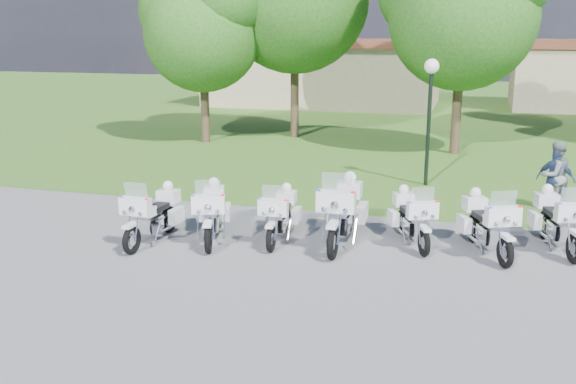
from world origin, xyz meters
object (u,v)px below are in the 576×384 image
(motorcycle_3, at_px, (343,211))
(motorcycle_6, at_px, (557,220))
(motorcycle_1, at_px, (212,212))
(bystander_c, at_px, (555,180))
(motorcycle_4, at_px, (412,217))
(motorcycle_5, at_px, (487,223))
(motorcycle_0, at_px, (154,214))
(bystander_b, at_px, (555,176))
(lamp_post, at_px, (431,90))
(motorcycle_2, at_px, (280,214))

(motorcycle_3, xyz_separation_m, motorcycle_6, (4.52, 0.98, -0.10))
(motorcycle_1, xyz_separation_m, bystander_c, (7.69, 4.81, 0.17))
(motorcycle_1, relative_size, motorcycle_4, 1.11)
(motorcycle_6, bearing_deg, motorcycle_5, 10.76)
(motorcycle_0, bearing_deg, bystander_b, -146.58)
(motorcycle_1, relative_size, bystander_c, 1.37)
(motorcycle_4, bearing_deg, motorcycle_0, -8.07)
(motorcycle_0, xyz_separation_m, motorcycle_1, (1.20, 0.48, 0.02))
(motorcycle_6, xyz_separation_m, bystander_b, (0.25, 3.36, 0.26))
(motorcycle_5, bearing_deg, motorcycle_1, -14.64)
(motorcycle_6, height_order, lamp_post, lamp_post)
(motorcycle_0, xyz_separation_m, motorcycle_6, (8.62, 2.03, 0.01))
(lamp_post, bearing_deg, motorcycle_1, -122.16)
(motorcycle_1, distance_m, motorcycle_5, 6.01)
(lamp_post, bearing_deg, motorcycle_3, -102.21)
(motorcycle_0, distance_m, motorcycle_6, 8.86)
(motorcycle_3, relative_size, motorcycle_6, 1.18)
(bystander_c, bearing_deg, bystander_b, -61.11)
(motorcycle_2, relative_size, bystander_b, 1.17)
(motorcycle_4, height_order, lamp_post, lamp_post)
(bystander_c, bearing_deg, motorcycle_4, 66.42)
(motorcycle_0, distance_m, motorcycle_4, 5.76)
(motorcycle_1, bearing_deg, motorcycle_5, 169.95)
(motorcycle_1, bearing_deg, motorcycle_3, 172.99)
(motorcycle_2, height_order, motorcycle_4, motorcycle_4)
(motorcycle_1, relative_size, motorcycle_5, 1.04)
(bystander_c, bearing_deg, motorcycle_3, 59.15)
(motorcycle_4, bearing_deg, lamp_post, -111.74)
(motorcycle_6, distance_m, lamp_post, 6.49)
(motorcycle_2, bearing_deg, motorcycle_0, 14.56)
(motorcycle_1, height_order, motorcycle_5, motorcycle_1)
(motorcycle_0, bearing_deg, motorcycle_3, -163.51)
(motorcycle_5, height_order, bystander_c, bystander_c)
(motorcycle_5, height_order, motorcycle_6, motorcycle_6)
(motorcycle_4, bearing_deg, motorcycle_2, -11.55)
(motorcycle_2, xyz_separation_m, bystander_b, (6.18, 4.48, 0.31))
(motorcycle_2, distance_m, motorcycle_4, 2.93)
(lamp_post, distance_m, bystander_b, 4.38)
(motorcycle_1, bearing_deg, bystander_c, -165.97)
(motorcycle_0, relative_size, motorcycle_1, 1.00)
(motorcycle_5, height_order, bystander_b, bystander_b)
(bystander_c, bearing_deg, motorcycle_1, 49.64)
(lamp_post, xyz_separation_m, bystander_c, (3.46, -1.91, -2.09))
(motorcycle_0, height_order, motorcycle_4, motorcycle_0)
(motorcycle_2, relative_size, motorcycle_3, 0.80)
(motorcycle_2, height_order, motorcycle_6, motorcycle_6)
(motorcycle_2, bearing_deg, lamp_post, -117.54)
(motorcycle_3, xyz_separation_m, bystander_b, (4.78, 4.34, 0.16))
(motorcycle_0, relative_size, bystander_c, 1.37)
(motorcycle_2, height_order, lamp_post, lamp_post)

